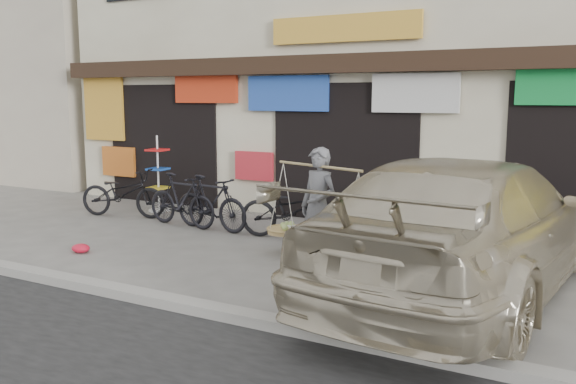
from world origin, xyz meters
The scene contains 12 objects.
ground centered at (0.00, 0.00, 0.00)m, with size 70.00×70.00×0.00m, color gray.
kerb centered at (0.00, -2.00, 0.06)m, with size 70.00×0.25×0.12m, color gray.
shophouse_block centered at (0.00, 6.42, 3.45)m, with size 14.00×6.32×7.00m.
neighbor_west centered at (-13.50, 7.00, 3.00)m, with size 12.00×7.00×6.00m, color #BBB09A.
street_vendor centered at (0.91, 0.50, 0.80)m, with size 1.90×1.02×1.72m.
bike_0 centered at (-4.13, 1.78, 0.49)m, with size 0.65×1.87×0.98m, color black.
bike_1 centered at (-1.82, 1.63, 0.51)m, with size 0.48×1.68×1.01m, color black.
bike_2 centered at (-0.15, 1.73, 0.51)m, with size 0.67×1.94×1.02m, color black.
bike_3 centered at (-2.50, 1.63, 0.51)m, with size 0.48×1.68×1.01m, color black.
suv centered at (3.10, 0.18, 0.86)m, with size 2.98×6.13×1.72m.
display_rack centered at (-3.91, 2.61, 0.65)m, with size 0.45×0.45×1.62m.
red_bag centered at (-2.67, -0.71, 0.07)m, with size 0.31×0.25×0.14m, color red.
Camera 1 is at (4.70, -7.35, 2.44)m, focal length 38.00 mm.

